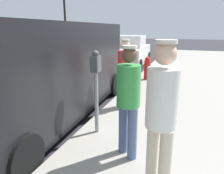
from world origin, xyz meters
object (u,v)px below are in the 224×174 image
object	(u,v)px
parked_sedan_ahead	(129,52)
fire_hydrant	(147,68)
parked_van	(47,68)
parking_meter_near	(96,78)
pedestrian_in_white	(161,112)
pedestrian_in_red	(125,70)
traffic_light_corner	(55,8)
pedestrian_in_green	(128,96)

from	to	relation	value
parked_sedan_ahead	fire_hydrant	size ratio (longest dim) A/B	5.22
parked_van	fire_hydrant	size ratio (longest dim) A/B	6.12
parking_meter_near	fire_hydrant	xyz separation A→B (m)	(0.10, 4.58, -0.61)
parking_meter_near	parked_van	distance (m)	1.63
pedestrian_in_white	parked_van	distance (m)	3.32
pedestrian_in_red	parked_sedan_ahead	size ratio (longest dim) A/B	0.37
parked_van	traffic_light_corner	distance (m)	12.95
pedestrian_in_green	pedestrian_in_red	size ratio (longest dim) A/B	1.01
parked_van	fire_hydrant	xyz separation A→B (m)	(1.60, 3.93, -0.59)
parking_meter_near	pedestrian_in_white	bearing A→B (deg)	-42.76
pedestrian_in_green	pedestrian_in_red	world-z (taller)	pedestrian_in_green
parked_van	traffic_light_corner	world-z (taller)	traffic_light_corner
traffic_light_corner	pedestrian_in_red	bearing A→B (deg)	-49.70
parking_meter_near	pedestrian_in_red	world-z (taller)	pedestrian_in_red
pedestrian_in_white	parking_meter_near	bearing A→B (deg)	137.24
pedestrian_in_green	parked_van	xyz separation A→B (m)	(-2.24, 1.19, 0.06)
pedestrian_in_green	traffic_light_corner	xyz separation A→B (m)	(-9.07, 11.93, 2.42)
parking_meter_near	pedestrian_in_red	distance (m)	1.43
pedestrian_in_red	fire_hydrant	bearing A→B (deg)	90.32
parked_sedan_ahead	traffic_light_corner	bearing A→B (deg)	155.15
pedestrian_in_white	parked_sedan_ahead	bearing A→B (deg)	106.98
fire_hydrant	parked_sedan_ahead	bearing A→B (deg)	114.84
pedestrian_in_red	pedestrian_in_green	bearing A→B (deg)	-72.45
parking_meter_near	traffic_light_corner	world-z (taller)	traffic_light_corner
parking_meter_near	fire_hydrant	bearing A→B (deg)	88.75
pedestrian_in_green	parked_sedan_ahead	distance (m)	9.13
pedestrian_in_red	parked_van	size ratio (longest dim) A/B	0.31
pedestrian_in_red	traffic_light_corner	distance (m)	13.29
parking_meter_near	pedestrian_in_red	bearing A→B (deg)	85.28
parked_van	pedestrian_in_white	bearing A→B (deg)	-33.34
pedestrian_in_red	fire_hydrant	world-z (taller)	pedestrian_in_red
pedestrian_in_white	fire_hydrant	distance (m)	5.91
parking_meter_near	pedestrian_in_green	distance (m)	0.92
pedestrian_in_white	pedestrian_in_red	xyz separation A→B (m)	(-1.16, 2.60, -0.09)
pedestrian_in_white	fire_hydrant	xyz separation A→B (m)	(-1.18, 5.76, -0.61)
pedestrian_in_green	traffic_light_corner	distance (m)	15.18
pedestrian_in_red	fire_hydrant	distance (m)	3.19
parking_meter_near	pedestrian_in_white	xyz separation A→B (m)	(1.28, -1.18, -0.01)
parked_sedan_ahead	fire_hydrant	bearing A→B (deg)	-65.16
parked_sedan_ahead	parking_meter_near	bearing A→B (deg)	-78.98
pedestrian_in_green	parked_van	distance (m)	2.53
parking_meter_near	pedestrian_in_white	world-z (taller)	pedestrian_in_white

